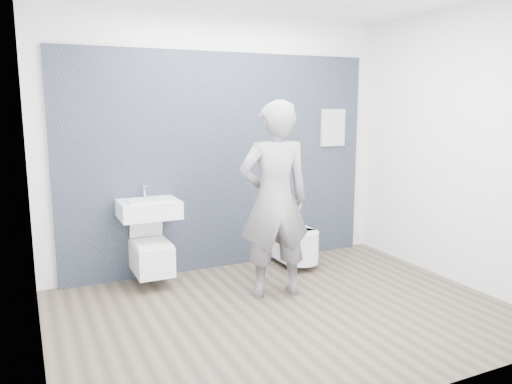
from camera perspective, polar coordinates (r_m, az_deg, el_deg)
name	(u,v)px	position (r m, az deg, el deg)	size (l,w,h in m)	color
ground	(284,312)	(4.62, 3.27, -13.51)	(4.00, 4.00, 0.00)	brown
room_shell	(287,117)	(4.24, 3.51, 8.60)	(4.00, 4.00, 4.00)	silver
tile_wall	(224,265)	(5.87, -3.67, -8.30)	(3.60, 0.06, 2.40)	black
washbasin	(149,208)	(5.16, -12.15, -1.85)	(0.59, 0.45, 0.45)	white
toilet_square	(151,255)	(5.25, -11.87, -7.10)	(0.36, 0.52, 0.70)	white
toilet_rounded	(295,244)	(5.78, 4.53, -5.96)	(0.40, 0.67, 0.36)	white
info_placard	(330,251)	(6.47, 8.42, -6.63)	(0.33, 0.03, 0.45)	silver
visitor	(275,200)	(4.74, 2.13, -0.95)	(0.69, 0.45, 1.88)	slate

